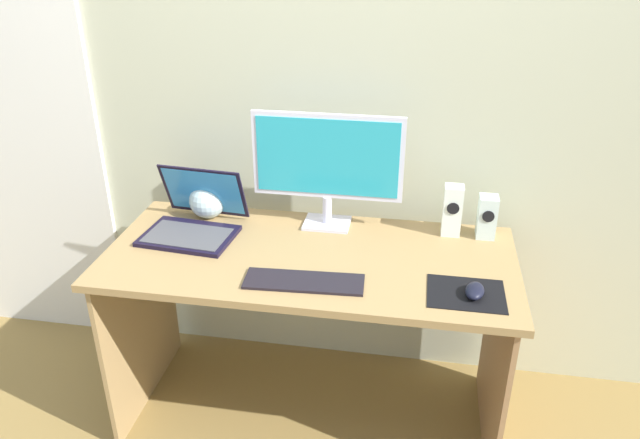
# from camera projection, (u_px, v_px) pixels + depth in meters

# --- Properties ---
(ground_plane) EXTENTS (8.00, 8.00, 0.00)m
(ground_plane) POSITION_uv_depth(u_px,v_px,m) (311.00, 410.00, 2.55)
(ground_plane) COLOR olive
(wall_back) EXTENTS (6.00, 0.04, 2.50)m
(wall_back) POSITION_uv_depth(u_px,v_px,m) (329.00, 88.00, 2.37)
(wall_back) COLOR #B9BDA0
(wall_back) RESTS_ON ground_plane
(door_left) EXTENTS (0.82, 0.02, 2.02)m
(door_left) POSITION_uv_depth(u_px,v_px,m) (11.00, 131.00, 2.66)
(door_left) COLOR white
(door_left) RESTS_ON ground_plane
(desk) EXTENTS (1.49, 0.68, 0.75)m
(desk) POSITION_uv_depth(u_px,v_px,m) (310.00, 290.00, 2.28)
(desk) COLOR #997A4C
(desk) RESTS_ON ground_plane
(monitor) EXTENTS (0.58, 0.14, 0.45)m
(monitor) POSITION_uv_depth(u_px,v_px,m) (327.00, 163.00, 2.31)
(monitor) COLOR silver
(monitor) RESTS_ON desk
(speaker_right) EXTENTS (0.07, 0.08, 0.17)m
(speaker_right) POSITION_uv_depth(u_px,v_px,m) (487.00, 217.00, 2.30)
(speaker_right) COLOR silver
(speaker_right) RESTS_ON desk
(speaker_near_monitor) EXTENTS (0.07, 0.07, 0.20)m
(speaker_near_monitor) POSITION_uv_depth(u_px,v_px,m) (452.00, 210.00, 2.31)
(speaker_near_monitor) COLOR white
(speaker_near_monitor) RESTS_ON desk
(laptop) EXTENTS (0.37, 0.35, 0.24)m
(laptop) POSITION_uv_depth(u_px,v_px,m) (194.00, 220.00, 2.35)
(laptop) COLOR black
(laptop) RESTS_ON desk
(fishbowl) EXTENTS (0.15, 0.15, 0.15)m
(fishbowl) POSITION_uv_depth(u_px,v_px,m) (208.00, 200.00, 2.46)
(fishbowl) COLOR silver
(fishbowl) RESTS_ON desk
(keyboard_external) EXTENTS (0.41, 0.15, 0.01)m
(keyboard_external) POSITION_uv_depth(u_px,v_px,m) (304.00, 282.00, 2.04)
(keyboard_external) COLOR black
(keyboard_external) RESTS_ON desk
(mousepad) EXTENTS (0.25, 0.20, 0.00)m
(mousepad) POSITION_uv_depth(u_px,v_px,m) (466.00, 294.00, 1.98)
(mousepad) COLOR black
(mousepad) RESTS_ON desk
(mouse) EXTENTS (0.08, 0.11, 0.04)m
(mouse) POSITION_uv_depth(u_px,v_px,m) (475.00, 291.00, 1.96)
(mouse) COLOR black
(mouse) RESTS_ON mousepad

